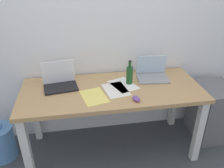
{
  "coord_description": "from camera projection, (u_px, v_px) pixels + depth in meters",
  "views": [
    {
      "loc": [
        -0.33,
        -1.96,
        1.86
      ],
      "look_at": [
        0.0,
        0.0,
        0.81
      ],
      "focal_mm": 37.24,
      "sensor_mm": 36.0,
      "label": 1
    }
  ],
  "objects": [
    {
      "name": "ground_plane",
      "position": [
        112.0,
        147.0,
        2.63
      ],
      "size": [
        8.0,
        8.0,
        0.0
      ],
      "primitive_type": "plane",
      "color": "#42474C"
    },
    {
      "name": "back_wall",
      "position": [
        105.0,
        23.0,
        2.39
      ],
      "size": [
        5.2,
        0.08,
        2.6
      ],
      "primitive_type": "cube",
      "color": "white",
      "rests_on": "ground"
    },
    {
      "name": "water_cooler_jug",
      "position": [
        1.0,
        142.0,
        2.42
      ],
      "size": [
        0.29,
        0.29,
        0.42
      ],
      "color": "#598CC6",
      "rests_on": "ground"
    },
    {
      "name": "computer_mouse",
      "position": [
        136.0,
        99.0,
        2.07
      ],
      "size": [
        0.08,
        0.11,
        0.03
      ],
      "primitive_type": "ellipsoid",
      "rotation": [
        0.0,
        0.0,
        0.19
      ],
      "color": "#724799",
      "rests_on": "desk"
    },
    {
      "name": "desk",
      "position": [
        112.0,
        97.0,
        2.32
      ],
      "size": [
        1.77,
        0.73,
        0.76
      ],
      "color": "tan",
      "rests_on": "ground"
    },
    {
      "name": "beer_bottle",
      "position": [
        130.0,
        75.0,
        2.32
      ],
      "size": [
        0.07,
        0.07,
        0.25
      ],
      "color": "#1E5123",
      "rests_on": "desk"
    },
    {
      "name": "paper_sheet_center",
      "position": [
        116.0,
        90.0,
        2.25
      ],
      "size": [
        0.26,
        0.33,
        0.0
      ],
      "primitive_type": "cube",
      "rotation": [
        0.0,
        0.0,
        0.17
      ],
      "color": "white",
      "rests_on": "desk"
    },
    {
      "name": "paper_sheet_near_back",
      "position": [
        123.0,
        85.0,
        2.34
      ],
      "size": [
        0.3,
        0.35,
        0.0
      ],
      "primitive_type": "cube",
      "rotation": [
        0.0,
        0.0,
        0.36
      ],
      "color": "white",
      "rests_on": "desk"
    },
    {
      "name": "filing_cabinet",
      "position": [
        212.0,
        111.0,
        2.7
      ],
      "size": [
        0.4,
        0.48,
        0.64
      ],
      "primitive_type": "cube",
      "color": "slate",
      "rests_on": "ground"
    },
    {
      "name": "paper_yellow_folder",
      "position": [
        94.0,
        96.0,
        2.14
      ],
      "size": [
        0.27,
        0.33,
        0.0
      ],
      "primitive_type": "cube",
      "rotation": [
        0.0,
        0.0,
        0.22
      ],
      "color": "#F4E06B",
      "rests_on": "desk"
    },
    {
      "name": "laptop_left",
      "position": [
        60.0,
        82.0,
        2.28
      ],
      "size": [
        0.35,
        0.26,
        0.25
      ],
      "color": "black",
      "rests_on": "desk"
    },
    {
      "name": "laptop_right",
      "position": [
        152.0,
        74.0,
        2.46
      ],
      "size": [
        0.34,
        0.27,
        0.22
      ],
      "color": "gray",
      "rests_on": "desk"
    }
  ]
}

